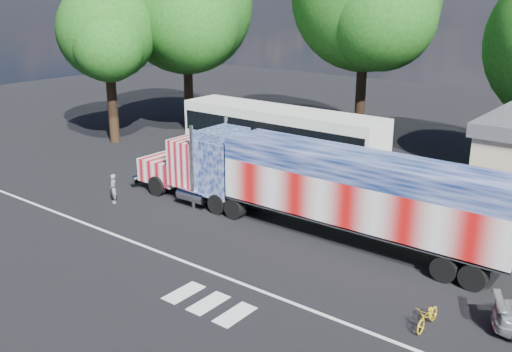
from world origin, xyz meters
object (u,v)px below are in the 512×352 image
Objects in this scene: semi_truck at (311,184)px; coach_bus at (280,139)px; bicycle at (428,316)px; woman at (113,189)px; tree_w_a at (107,32)px; tree_nw_a at (187,7)px.

semi_truck is 9.23m from coach_bus.
bicycle is (7.33, -4.46, -1.77)m from semi_truck.
woman is 17.27m from bicycle.
semi_truck reaches higher than bicycle.
coach_bus reaches higher than bicycle.
tree_w_a reaches higher than woman.
semi_truck is 1.76× the size of tree_w_a.
woman is 18.80m from tree_nw_a.
woman is at bearing 176.83° from bicycle.
semi_truck is 12.99× the size of bicycle.
tree_nw_a is 6.54m from tree_w_a.
bicycle is 0.14× the size of tree_w_a.
coach_bus is (-6.45, 6.60, -0.20)m from semi_truck.
bicycle is (13.77, -11.07, -1.58)m from coach_bus.
tree_nw_a is at bearing 144.06° from woman.
tree_nw_a is at bearing 149.70° from bicycle.
tree_nw_a reaches higher than woman.
semi_truck is at bearing 149.66° from bicycle.
semi_truck reaches higher than woman.
tree_w_a is at bearing -104.82° from tree_nw_a.
coach_bus is at bearing 134.31° from semi_truck.
semi_truck is 13.05× the size of woman.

